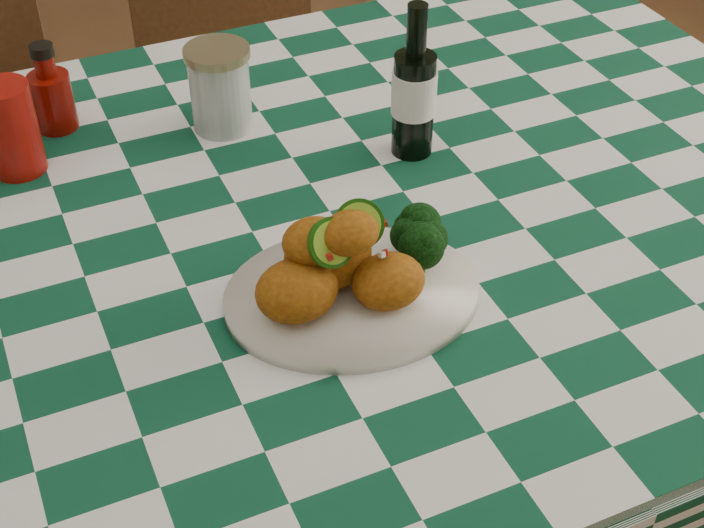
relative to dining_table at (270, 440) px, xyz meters
name	(u,v)px	position (x,y,z in m)	size (l,w,h in m)	color
dining_table	(270,440)	(0.00, 0.00, 0.00)	(1.66, 1.06, 0.79)	#0D432B
plate	(352,295)	(0.06, -0.16, 0.40)	(0.29, 0.22, 0.02)	silver
fried_chicken_pile	(346,253)	(0.05, -0.16, 0.47)	(0.17, 0.12, 0.11)	#A45D0F
broccoli_side	(414,244)	(0.14, -0.15, 0.44)	(0.08, 0.08, 0.06)	black
red_tumbler	(10,129)	(-0.24, 0.25, 0.45)	(0.07, 0.07, 0.12)	maroon
ketchup_bottle	(50,87)	(-0.17, 0.34, 0.46)	(0.06, 0.06, 0.13)	#700C05
mason_jar	(220,88)	(0.04, 0.24, 0.45)	(0.09, 0.09, 0.12)	#B2BCBA
beer_bottle	(415,81)	(0.26, 0.08, 0.50)	(0.06, 0.06, 0.21)	black
wooden_chair_right	(246,137)	(0.23, 0.77, 0.01)	(0.37, 0.39, 0.82)	#472814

